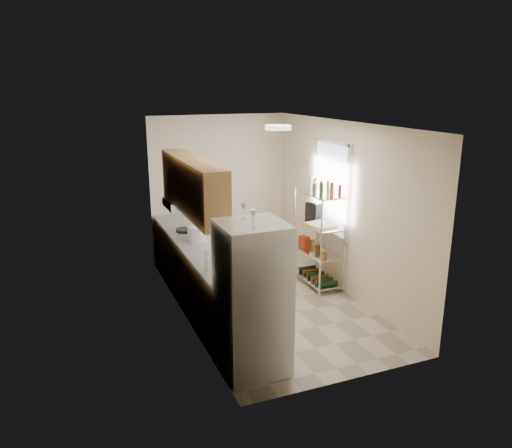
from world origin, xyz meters
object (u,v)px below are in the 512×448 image
Objects in this scene: espresso_machine at (314,210)px; rice_cooker at (197,234)px; cutting_board at (321,225)px; refrigerator at (252,298)px; frying_pan_large at (185,230)px.

rice_cooker is at bearing 166.14° from espresso_machine.
refrigerator is at bearing -136.21° from cutting_board.
frying_pan_large is 0.92× the size of espresso_machine.
espresso_machine is at bearing 48.19° from refrigerator.
refrigerator reaches higher than rice_cooker.
refrigerator is 2.11m from rice_cooker.
rice_cooker reaches higher than frying_pan_large.
espresso_machine is (1.97, 0.07, 0.15)m from rice_cooker.
refrigerator is at bearing -89.15° from rice_cooker.
rice_cooker is 1.91m from cutting_board.
refrigerator is 5.87× the size of espresso_machine.
cutting_board reaches higher than frying_pan_large.
espresso_machine is at bearing 1.98° from rice_cooker.
rice_cooker is 1.98m from espresso_machine.
frying_pan_large is 0.62× the size of cutting_board.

